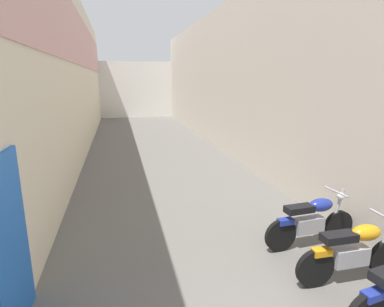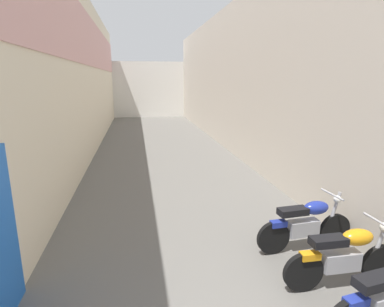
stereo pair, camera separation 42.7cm
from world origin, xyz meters
TOP-DOWN VIEW (x-y plane):
  - ground_plane at (0.00, 10.50)m, footprint 41.00×41.00m
  - building_left at (-2.98, 12.46)m, footprint 0.45×25.00m
  - building_right at (2.99, 12.50)m, footprint 0.45×25.00m
  - building_far_end at (0.00, 26.00)m, footprint 8.58×2.00m
  - motorcycle_third at (1.85, 3.25)m, footprint 1.85×0.58m
  - motorcycle_fourth at (1.85, 4.31)m, footprint 1.85×0.58m

SIDE VIEW (x-z plane):
  - ground_plane at x=0.00m, z-range 0.00..0.00m
  - motorcycle_third at x=1.85m, z-range -0.02..1.02m
  - motorcycle_fourth at x=1.85m, z-range -0.02..1.02m
  - building_far_end at x=0.00m, z-range 0.00..4.34m
  - building_right at x=2.99m, z-range 0.00..5.95m
  - building_left at x=-2.98m, z-range 0.03..6.28m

